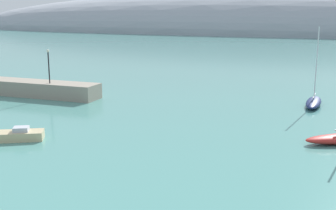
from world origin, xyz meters
TOP-DOWN VIEW (x-y plane):
  - breakwater_rocks at (-25.97, 32.76)m, footprint 18.60×3.91m
  - distant_ridge at (-16.44, 212.34)m, footprint 395.28×84.92m
  - sailboat_navy_outer_mooring at (8.65, 39.85)m, footprint 1.79×6.92m
  - motorboat_sand_foreground at (-14.62, 15.85)m, footprint 5.47×4.10m
  - harbor_lamp_post at (-22.78, 32.10)m, footprint 0.36×0.36m

SIDE VIEW (x-z plane):
  - distant_ridge at x=-16.44m, z-range -21.27..21.27m
  - motorboat_sand_foreground at x=-14.62m, z-range -0.16..1.00m
  - sailboat_navy_outer_mooring at x=8.65m, z-range -4.12..5.08m
  - breakwater_rocks at x=-25.97m, z-range 0.00..1.94m
  - harbor_lamp_post at x=-22.78m, z-range 2.44..6.71m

